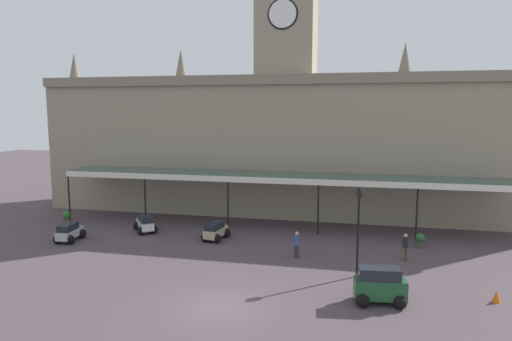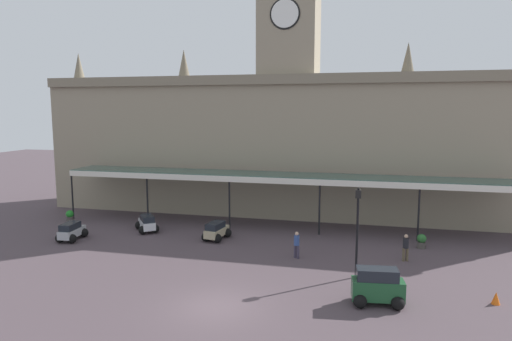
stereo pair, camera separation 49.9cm
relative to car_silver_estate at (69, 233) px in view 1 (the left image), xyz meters
name	(u,v)px [view 1 (the left image)]	position (x,y,z in m)	size (l,w,h in m)	color
ground_plane	(219,307)	(13.39, -7.98, -0.56)	(140.00, 140.00, 0.00)	#4B3E44
station_building	(286,138)	(13.39, 12.24, 6.11)	(43.21, 6.39, 20.66)	gray
entrance_canopy	(275,176)	(13.39, 6.82, 3.48)	(34.58, 3.26, 4.19)	#38564C
car_silver_estate	(69,233)	(0.00, 0.00, 0.00)	(1.66, 2.32, 1.27)	#B2B5BA
car_beige_estate	(216,232)	(9.89, 2.54, 0.00)	(1.78, 2.37, 1.27)	tan
car_green_van	(380,287)	(20.70, -5.94, 0.24)	(2.49, 1.78, 1.77)	#1E512D
car_white_estate	(145,224)	(4.09, 3.36, 0.00)	(2.30, 2.42, 1.27)	silver
pedestrian_crossing_forecourt	(405,246)	(22.52, 0.84, 0.34)	(0.38, 0.34, 1.67)	brown
pedestrian_near_entrance	(297,244)	(16.01, -0.14, 0.34)	(0.36, 0.34, 1.67)	#3F384C
victorian_lamppost	(358,222)	(19.66, -2.59, 2.54)	(0.30, 0.30, 5.00)	black
traffic_cone	(496,296)	(26.17, -4.57, -0.27)	(0.40, 0.40, 0.59)	orange
planter_near_kerb	(420,240)	(23.78, 3.79, -0.07)	(0.60, 0.60, 0.96)	#47423D
planter_forecourt_centre	(67,217)	(-3.44, 4.53, -0.07)	(0.60, 0.60, 0.96)	#47423D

